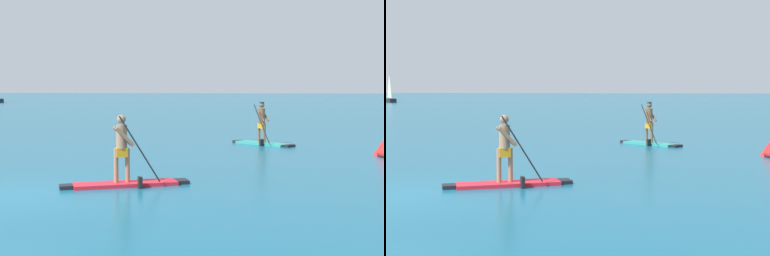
{
  "view_description": "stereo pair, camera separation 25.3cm",
  "coord_description": "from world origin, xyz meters",
  "views": [
    {
      "loc": [
        5.78,
        -11.36,
        2.32
      ],
      "look_at": [
        2.87,
        7.33,
        0.97
      ],
      "focal_mm": 53.32,
      "sensor_mm": 36.0,
      "label": 1
    },
    {
      "loc": [
        6.03,
        -11.31,
        2.32
      ],
      "look_at": [
        2.87,
        7.33,
        0.97
      ],
      "focal_mm": 53.32,
      "sensor_mm": 36.0,
      "label": 2
    }
  ],
  "objects": [
    {
      "name": "paddleboarder_far_right",
      "position": [
        5.06,
        11.87,
        0.39
      ],
      "size": [
        2.59,
        2.07,
        1.78
      ],
      "rotation": [
        0.0,
        0.0,
        -0.63
      ],
      "color": "teal",
      "rests_on": "ground"
    },
    {
      "name": "ground",
      "position": [
        0.0,
        0.0,
        0.0
      ],
      "size": [
        440.0,
        440.0,
        0.0
      ],
      "primitive_type": "plane",
      "color": "#145B7A"
    },
    {
      "name": "paddleboarder_mid_center",
      "position": [
        2.17,
        1.55,
        0.38
      ],
      "size": [
        2.94,
        1.68,
        1.74
      ],
      "rotation": [
        0.0,
        0.0,
        0.44
      ],
      "color": "red",
      "rests_on": "ground"
    }
  ]
}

